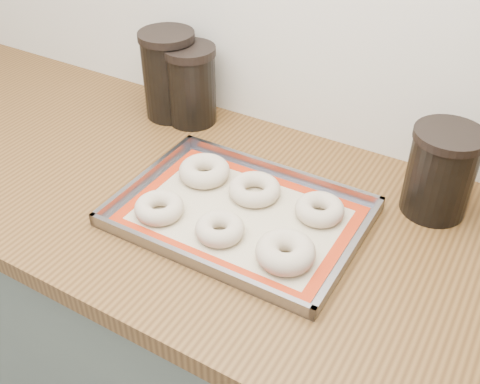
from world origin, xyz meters
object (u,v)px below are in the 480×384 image
Objects in this scene: baking_tray at (240,214)px; bagel_front_left at (159,208)px; bagel_back_left at (204,171)px; bagel_back_mid at (255,189)px; bagel_front_mid at (220,229)px; canister_left at (169,75)px; bagel_front_right at (286,252)px; canister_mid at (191,85)px; canister_right at (441,172)px; bagel_back_right at (320,209)px.

bagel_front_left is (-0.13, -0.08, 0.01)m from baking_tray.
bagel_back_mid is at bearing -0.09° from bagel_back_left.
bagel_front_mid is 0.43× the size of canister_left.
bagel_front_left reaches higher than baking_tray.
canister_mid is (-0.42, 0.33, 0.07)m from bagel_front_right.
canister_left reaches higher than canister_right.
bagel_front_mid is 0.20m from bagel_back_right.
baking_tray is 0.40m from canister_mid.
bagel_back_mid is 0.55× the size of canister_mid.
canister_left is (-0.22, 0.34, 0.08)m from bagel_front_left.
bagel_back_right is (0.00, 0.14, -0.00)m from bagel_front_right.
canister_right reaches higher than bagel_front_right.
bagel_front_mid is 0.87× the size of bagel_front_right.
canister_left is 1.12× the size of canister_mid.
canister_left is (-0.35, 0.20, 0.08)m from bagel_back_mid.
baking_tray is 0.15m from bagel_back_right.
bagel_front_left is at bearing -57.24° from canister_left.
bagel_back_right is at bearing -24.10° from canister_mid.
canister_left is at bearing 145.63° from bagel_front_right.
bagel_back_right is at bearing 1.50° from bagel_back_left.
canister_mid reaches higher than bagel_front_left.
canister_mid is at bearing 145.42° from bagel_back_mid.
bagel_back_left is 0.46m from canister_right.
bagel_back_left is (-0.12, 0.14, 0.00)m from bagel_front_mid.
bagel_back_right is at bearing -21.33° from canister_left.
bagel_front_mid is at bearing -88.08° from bagel_back_mid.
bagel_front_left is at bearing -131.65° from bagel_back_mid.
bagel_front_right is (0.13, 0.00, 0.00)m from bagel_front_mid.
baking_tray is at bearing -42.19° from canister_mid.
bagel_front_left is at bearing -146.91° from canister_right.
bagel_back_right is at bearing 89.65° from bagel_front_right.
bagel_front_mid is (0.13, 0.01, 0.00)m from bagel_front_left.
bagel_front_left is 0.26m from bagel_front_right.
bagel_back_right is at bearing -142.12° from canister_right.
canister_right is (0.60, -0.05, -0.01)m from canister_mid.
bagel_back_mid is 0.41m from canister_left.
baking_tray is 4.41× the size of bagel_front_right.
bagel_back_mid is (0.13, 0.14, -0.00)m from bagel_front_left.
baking_tray is 0.14m from bagel_back_left.
bagel_front_right is 0.56× the size of canister_mid.
canister_mid is (-0.42, 0.19, 0.07)m from bagel_back_right.
bagel_back_mid is 0.35m from canister_right.
canister_mid reaches higher than bagel_back_left.
canister_mid is (-0.29, 0.26, 0.09)m from baking_tray.
canister_right is at bearing 57.41° from bagel_front_right.
bagel_front_right is 0.29m from bagel_back_left.
canister_mid reaches higher than bagel_back_mid.
bagel_back_mid is (-0.01, 0.07, 0.01)m from baking_tray.
canister_right reaches higher than baking_tray.
bagel_back_right reaches higher than baking_tray.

